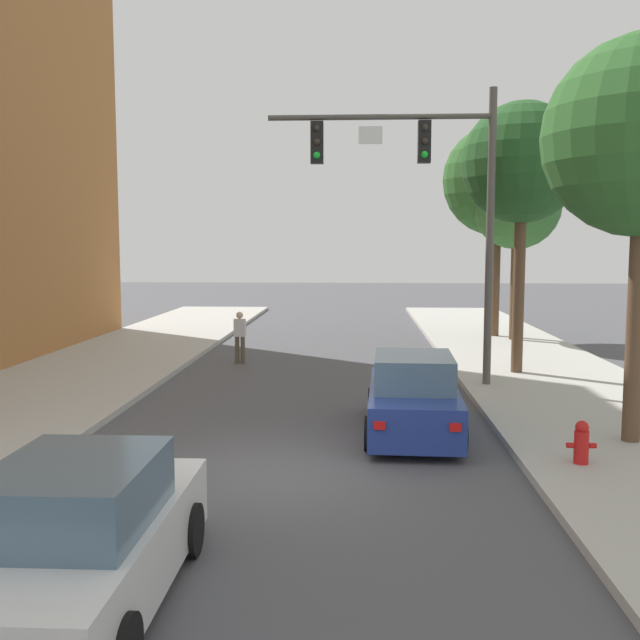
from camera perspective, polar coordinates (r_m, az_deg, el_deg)
The scene contains 9 objects.
ground_plane at distance 12.19m, azimuth -3.12°, elevation -11.90°, with size 120.00×120.00×0.00m, color #4C4C51.
traffic_signal_mast at distance 18.75m, azimuth 8.55°, elevation 10.68°, with size 5.75×0.38×7.50m.
car_lead_blue at distance 14.43m, azimuth 7.38°, elevation -6.15°, with size 1.96×4.30×1.60m.
car_following_white at distance 8.05m, azimuth -18.38°, elevation -16.34°, with size 1.85×4.25×1.60m.
pedestrian_crossing_road at distance 22.93m, azimuth -6.37°, elevation -1.16°, with size 0.36×0.22×1.64m.
fire_hydrant at distance 12.75m, azimuth 20.00°, elevation -9.08°, with size 0.48×0.24×0.72m.
street_tree_second at distance 21.03m, azimuth 15.72°, elevation 11.79°, with size 3.34×3.34×7.52m.
street_tree_third at distance 28.29m, azimuth 15.31°, elevation 8.69°, with size 3.29×3.29×6.72m.
street_tree_farthest at distance 29.33m, azimuth 13.93°, elevation 10.66°, with size 4.31×4.31×8.25m.
Camera 1 is at (1.27, -11.53, 3.74)m, focal length 40.41 mm.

